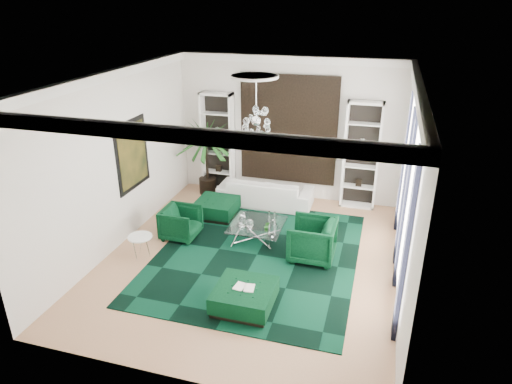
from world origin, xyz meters
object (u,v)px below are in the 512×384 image
(ottoman_side, at_px, (217,208))
(armchair_right, at_px, (312,240))
(side_table, at_px, (141,247))
(armchair_left, at_px, (181,223))
(ottoman_front, at_px, (245,297))
(coffee_table, at_px, (257,232))
(sofa, at_px, (266,192))
(palm, at_px, (206,148))

(ottoman_side, bearing_deg, armchair_right, -26.68)
(ottoman_side, xyz_separation_m, side_table, (-0.84, -2.31, 0.03))
(armchair_right, distance_m, side_table, 3.63)
(armchair_left, height_order, armchair_right, armchair_right)
(armchair_right, bearing_deg, ottoman_side, -116.68)
(ottoman_side, xyz_separation_m, ottoman_front, (1.79, -3.32, -0.01))
(coffee_table, bearing_deg, armchair_right, -17.70)
(sofa, xyz_separation_m, armchair_left, (-1.40, -2.29, 0.01))
(side_table, distance_m, palm, 3.80)
(coffee_table, bearing_deg, sofa, 99.42)
(sofa, distance_m, ottoman_front, 4.42)
(armchair_right, bearing_deg, palm, -127.92)
(coffee_table, bearing_deg, palm, 133.04)
(sofa, distance_m, palm, 2.04)
(ottoman_side, relative_size, palm, 0.37)
(coffee_table, distance_m, side_table, 2.58)
(ottoman_side, distance_m, palm, 1.90)
(ottoman_side, relative_size, ottoman_front, 0.94)
(armchair_right, bearing_deg, side_table, -74.38)
(ottoman_side, bearing_deg, ottoman_front, -61.68)
(sofa, distance_m, coffee_table, 1.97)
(sofa, bearing_deg, side_table, 61.05)
(ottoman_front, bearing_deg, palm, 118.75)
(armchair_left, distance_m, side_table, 1.15)
(armchair_left, xyz_separation_m, ottoman_front, (2.18, -2.06, -0.16))
(coffee_table, xyz_separation_m, ottoman_side, (-1.33, 0.91, 0.02))
(ottoman_front, bearing_deg, armchair_left, 136.59)
(ottoman_side, bearing_deg, coffee_table, -34.42)
(sofa, height_order, ottoman_side, sofa)
(sofa, xyz_separation_m, ottoman_front, (0.78, -4.35, -0.15))
(side_table, bearing_deg, coffee_table, 32.86)
(ottoman_front, relative_size, side_table, 2.03)
(side_table, bearing_deg, armchair_right, 15.62)
(armchair_right, relative_size, palm, 0.36)
(ottoman_front, bearing_deg, side_table, 158.94)
(armchair_left, distance_m, ottoman_side, 1.33)
(coffee_table, relative_size, side_table, 2.29)
(coffee_table, xyz_separation_m, palm, (-2.09, 2.24, 1.14))
(ottoman_side, bearing_deg, armchair_left, -107.15)
(side_table, bearing_deg, ottoman_front, -21.06)
(armchair_right, relative_size, ottoman_side, 0.98)
(armchair_left, bearing_deg, sofa, -31.44)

